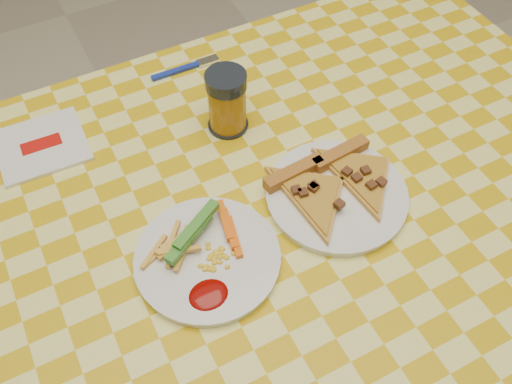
% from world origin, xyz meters
% --- Properties ---
extents(table, '(1.28, 0.88, 0.76)m').
position_xyz_m(table, '(0.00, 0.00, 0.68)').
color(table, silver).
rests_on(table, ground).
extents(plate_left, '(0.25, 0.25, 0.01)m').
position_xyz_m(plate_left, '(-0.10, -0.03, 0.76)').
color(plate_left, white).
rests_on(plate_left, table).
extents(plate_right, '(0.28, 0.28, 0.01)m').
position_xyz_m(plate_right, '(0.12, -0.02, 0.76)').
color(plate_right, white).
rests_on(plate_right, table).
extents(fries_veggies, '(0.17, 0.15, 0.04)m').
position_xyz_m(fries_veggies, '(-0.11, -0.01, 0.78)').
color(fries_veggies, '#E3CC48').
rests_on(fries_veggies, plate_left).
extents(pizza_slices, '(0.23, 0.21, 0.02)m').
position_xyz_m(pizza_slices, '(0.12, -0.00, 0.78)').
color(pizza_slices, gold).
rests_on(pizza_slices, plate_right).
extents(drink_glass, '(0.07, 0.07, 0.11)m').
position_xyz_m(drink_glass, '(0.04, 0.20, 0.81)').
color(drink_glass, black).
rests_on(drink_glass, table).
extents(napkin, '(0.15, 0.14, 0.01)m').
position_xyz_m(napkin, '(-0.25, 0.30, 0.76)').
color(napkin, white).
rests_on(napkin, table).
extents(fork, '(0.13, 0.02, 0.01)m').
position_xyz_m(fork, '(0.03, 0.37, 0.76)').
color(fork, '#152A96').
rests_on(fork, table).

